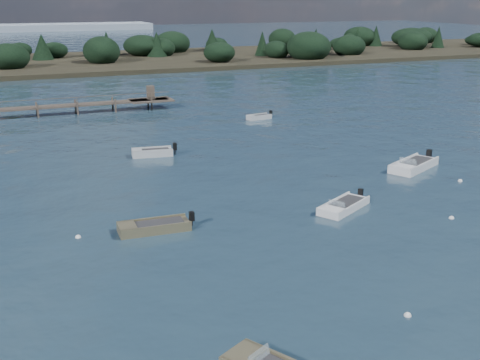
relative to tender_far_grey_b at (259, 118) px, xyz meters
name	(u,v)px	position (x,y,z in m)	size (l,w,h in m)	color
ground	(99,96)	(-13.16, 22.90, -0.15)	(400.00, 400.00, 0.00)	#172A37
tender_far_grey_b	(259,118)	(0.00, 0.00, 0.00)	(3.08, 1.47, 1.03)	#A5AAAC
tender_far_white	(152,154)	(-14.77, -10.87, 0.04)	(3.82, 1.82, 1.28)	#A5AAAC
dinghy_mid_white_a	(343,207)	(-7.12, -28.40, -0.01)	(4.36, 3.38, 1.04)	silver
dinghy_mid_grey	(154,228)	(-19.03, -27.31, 0.00)	(4.42, 1.74, 1.11)	brown
dinghy_mid_white_b	(413,167)	(2.88, -22.55, 0.03)	(5.32, 3.92, 1.34)	silver
buoy_a	(408,316)	(-11.72, -40.73, -0.15)	(0.32, 0.32, 0.32)	white
buoy_b	(451,218)	(-1.97, -32.31, -0.15)	(0.32, 0.32, 0.32)	white
buoy_c	(78,238)	(-23.19, -26.66, -0.15)	(0.32, 0.32, 0.32)	white
buoy_d	(460,181)	(3.89, -26.55, -0.15)	(0.32, 0.32, 0.32)	white
far_headland	(185,51)	(11.84, 62.90, 1.82)	(190.00, 40.00, 5.80)	black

